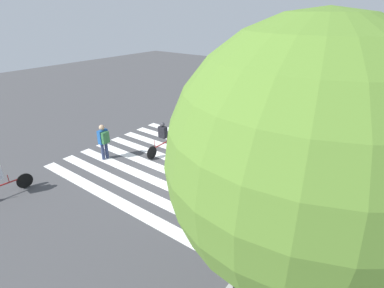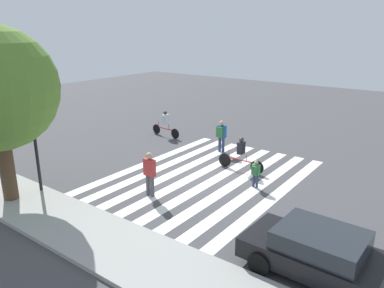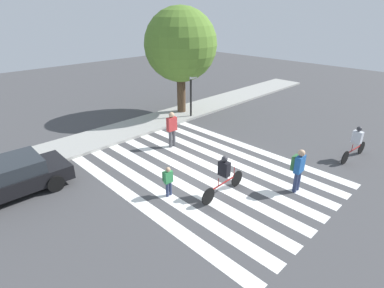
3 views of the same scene
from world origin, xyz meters
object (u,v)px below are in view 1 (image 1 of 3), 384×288
traffic_light (236,210)px  cyclist_near_curb (163,136)px  pedestrian_adult_yellow_jacket (204,137)px  car_parked_far_curb (314,132)px  pedestrian_adult_tall_backpack (104,139)px  street_tree (304,161)px  pedestrian_adult_blue_shirt (228,175)px

traffic_light → cyclist_near_curb: traffic_light is taller
pedestrian_adult_yellow_jacket → car_parked_far_curb: car_parked_far_curb is taller
pedestrian_adult_yellow_jacket → cyclist_near_curb: cyclist_near_curb is taller
traffic_light → car_parked_far_curb: (-10.62, -1.28, -1.98)m
pedestrian_adult_tall_backpack → pedestrian_adult_yellow_jacket: bearing=-43.7°
street_tree → car_parked_far_curb: 11.71m
street_tree → pedestrian_adult_yellow_jacket: (-6.83, -6.69, -3.60)m
traffic_light → pedestrian_adult_tall_backpack: 9.20m
pedestrian_adult_blue_shirt → pedestrian_adult_yellow_jacket: (-2.95, -3.16, -0.32)m
pedestrian_adult_blue_shirt → cyclist_near_curb: (-1.48, -4.53, -0.15)m
pedestrian_adult_yellow_jacket → cyclist_near_curb: size_ratio=0.51×
cyclist_near_curb → car_parked_far_curb: size_ratio=0.57×
traffic_light → pedestrian_adult_tall_backpack: size_ratio=2.23×
cyclist_near_curb → pedestrian_adult_blue_shirt: bearing=70.3°
pedestrian_adult_blue_shirt → car_parked_far_curb: size_ratio=0.44×
street_tree → car_parked_far_curb: bearing=-166.9°
street_tree → pedestrian_adult_tall_backpack: bearing=-108.2°
pedestrian_adult_blue_shirt → pedestrian_adult_tall_backpack: (0.68, -6.25, -0.01)m
traffic_light → car_parked_far_curb: size_ratio=0.94×
pedestrian_adult_blue_shirt → pedestrian_adult_tall_backpack: size_ratio=1.05×
pedestrian_adult_blue_shirt → cyclist_near_curb: bearing=-103.8°
street_tree → cyclist_near_curb: bearing=-123.6°
cyclist_near_curb → car_parked_far_curb: cyclist_near_curb is taller
street_tree → pedestrian_adult_blue_shirt: street_tree is taller
traffic_light → pedestrian_adult_yellow_jacket: (-6.61, -5.44, -1.97)m
pedestrian_adult_tall_backpack → cyclist_near_curb: 2.76m
pedestrian_adult_yellow_jacket → car_parked_far_curb: (-4.01, 4.16, -0.01)m
street_tree → pedestrian_adult_tall_backpack: 10.81m
pedestrian_adult_blue_shirt → pedestrian_adult_yellow_jacket: bearing=-128.8°
street_tree → cyclist_near_curb: (-5.37, -8.07, -3.43)m
pedestrian_adult_blue_shirt → pedestrian_adult_yellow_jacket: pedestrian_adult_blue_shirt is taller
pedestrian_adult_yellow_jacket → cyclist_near_curb: bearing=140.4°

